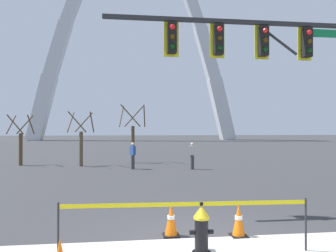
{
  "coord_description": "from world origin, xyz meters",
  "views": [
    {
      "loc": [
        -1.49,
        -6.77,
        2.38
      ],
      "look_at": [
        -0.03,
        5.0,
        2.5
      ],
      "focal_mm": 34.81,
      "sensor_mm": 36.0,
      "label": 1
    }
  ],
  "objects_px": {
    "pedestrian_walking_left": "(192,156)",
    "pedestrian_standing_center": "(133,155)",
    "traffic_cone_curb_edge": "(239,220)",
    "traffic_signal_gantry": "(277,63)",
    "traffic_cone_by_hydrant": "(171,220)",
    "monument_arch": "(135,44)",
    "fire_hydrant": "(201,230)"
  },
  "relations": [
    {
      "from": "pedestrian_walking_left",
      "to": "pedestrian_standing_center",
      "type": "bearing_deg",
      "value": 170.85
    },
    {
      "from": "traffic_cone_curb_edge",
      "to": "traffic_signal_gantry",
      "type": "xyz_separation_m",
      "value": [
        2.04,
        2.38,
        4.05
      ]
    },
    {
      "from": "traffic_cone_by_hydrant",
      "to": "traffic_cone_curb_edge",
      "type": "xyz_separation_m",
      "value": [
        1.49,
        -0.22,
        0.0
      ]
    },
    {
      "from": "monument_arch",
      "to": "pedestrian_walking_left",
      "type": "distance_m",
      "value": 56.29
    },
    {
      "from": "fire_hydrant",
      "to": "traffic_cone_curb_edge",
      "type": "bearing_deg",
      "value": 40.68
    },
    {
      "from": "traffic_cone_by_hydrant",
      "to": "monument_arch",
      "type": "height_order",
      "value": "monument_arch"
    },
    {
      "from": "fire_hydrant",
      "to": "traffic_signal_gantry",
      "type": "relative_size",
      "value": 0.13
    },
    {
      "from": "pedestrian_walking_left",
      "to": "traffic_cone_by_hydrant",
      "type": "bearing_deg",
      "value": -103.57
    },
    {
      "from": "monument_arch",
      "to": "pedestrian_walking_left",
      "type": "height_order",
      "value": "monument_arch"
    },
    {
      "from": "fire_hydrant",
      "to": "pedestrian_standing_center",
      "type": "relative_size",
      "value": 0.62
    },
    {
      "from": "fire_hydrant",
      "to": "traffic_signal_gantry",
      "type": "xyz_separation_m",
      "value": [
        3.1,
        3.29,
        3.94
      ]
    },
    {
      "from": "traffic_signal_gantry",
      "to": "pedestrian_walking_left",
      "type": "xyz_separation_m",
      "value": [
        -0.69,
        9.62,
        -3.59
      ]
    },
    {
      "from": "traffic_cone_by_hydrant",
      "to": "pedestrian_standing_center",
      "type": "relative_size",
      "value": 0.46
    },
    {
      "from": "traffic_cone_by_hydrant",
      "to": "traffic_signal_gantry",
      "type": "height_order",
      "value": "traffic_signal_gantry"
    },
    {
      "from": "monument_arch",
      "to": "pedestrian_standing_center",
      "type": "bearing_deg",
      "value": -91.31
    },
    {
      "from": "fire_hydrant",
      "to": "pedestrian_standing_center",
      "type": "height_order",
      "value": "pedestrian_standing_center"
    },
    {
      "from": "pedestrian_walking_left",
      "to": "pedestrian_standing_center",
      "type": "xyz_separation_m",
      "value": [
        -3.5,
        0.56,
        0.0
      ]
    },
    {
      "from": "monument_arch",
      "to": "traffic_signal_gantry",
      "type": "bearing_deg",
      "value": -87.22
    },
    {
      "from": "traffic_cone_by_hydrant",
      "to": "monument_arch",
      "type": "xyz_separation_m",
      "value": [
        0.52,
        64.21,
        20.8
      ]
    },
    {
      "from": "traffic_cone_curb_edge",
      "to": "pedestrian_walking_left",
      "type": "relative_size",
      "value": 0.46
    },
    {
      "from": "traffic_cone_by_hydrant",
      "to": "pedestrian_standing_center",
      "type": "xyz_separation_m",
      "value": [
        -0.66,
        12.34,
        0.46
      ]
    },
    {
      "from": "traffic_cone_curb_edge",
      "to": "pedestrian_walking_left",
      "type": "height_order",
      "value": "pedestrian_walking_left"
    },
    {
      "from": "fire_hydrant",
      "to": "pedestrian_walking_left",
      "type": "relative_size",
      "value": 0.62
    },
    {
      "from": "traffic_cone_curb_edge",
      "to": "pedestrian_standing_center",
      "type": "xyz_separation_m",
      "value": [
        -2.15,
        12.56,
        0.46
      ]
    },
    {
      "from": "traffic_signal_gantry",
      "to": "pedestrian_walking_left",
      "type": "height_order",
      "value": "traffic_signal_gantry"
    },
    {
      "from": "traffic_cone_curb_edge",
      "to": "traffic_signal_gantry",
      "type": "bearing_deg",
      "value": 49.35
    },
    {
      "from": "traffic_cone_by_hydrant",
      "to": "pedestrian_standing_center",
      "type": "height_order",
      "value": "pedestrian_standing_center"
    },
    {
      "from": "traffic_cone_curb_edge",
      "to": "traffic_signal_gantry",
      "type": "height_order",
      "value": "traffic_signal_gantry"
    },
    {
      "from": "traffic_cone_by_hydrant",
      "to": "pedestrian_walking_left",
      "type": "height_order",
      "value": "pedestrian_walking_left"
    },
    {
      "from": "fire_hydrant",
      "to": "traffic_cone_by_hydrant",
      "type": "relative_size",
      "value": 1.36
    },
    {
      "from": "pedestrian_walking_left",
      "to": "pedestrian_standing_center",
      "type": "height_order",
      "value": "same"
    },
    {
      "from": "monument_arch",
      "to": "pedestrian_walking_left",
      "type": "relative_size",
      "value": 30.83
    }
  ]
}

